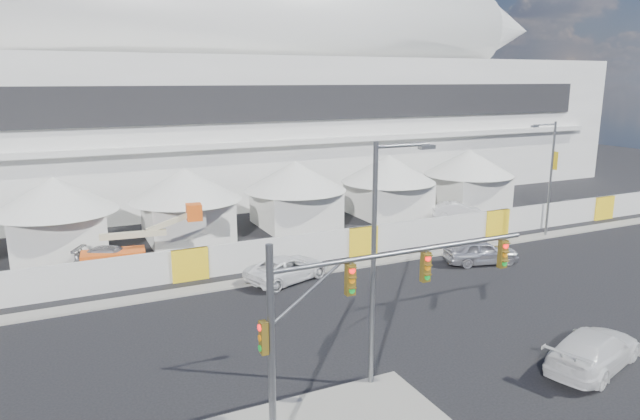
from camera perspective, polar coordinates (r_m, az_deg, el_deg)
name	(u,v)px	position (r m, az deg, el deg)	size (l,w,h in m)	color
ground	(407,364)	(25.61, 8.72, -15.00)	(160.00, 160.00, 0.00)	black
far_curb	(534,237)	(46.84, 20.57, -2.57)	(80.00, 1.20, 0.12)	gray
stadium	(263,102)	(63.91, -5.68, 10.69)	(80.00, 24.80, 21.98)	silver
tent_row	(243,193)	(45.51, -7.72, 1.72)	(53.40, 8.40, 5.40)	silver
hoarding_fence	(362,241)	(39.67, 4.26, -3.07)	(70.00, 0.25, 2.00)	silver
scaffold_tower	(549,126)	(80.57, 21.94, 7.83)	(4.40, 4.40, 12.00)	#595B60
sedan_silver	(481,251)	(39.16, 15.79, -4.01)	(4.88, 1.97, 1.66)	silver
pickup_curb	(288,268)	(34.74, -3.26, -5.84)	(5.44, 2.51, 1.51)	white
pickup_near	(594,349)	(27.28, 25.70, -12.45)	(5.70, 2.32, 1.66)	white
lot_car_a	(457,210)	(51.24, 13.51, -0.04)	(4.35, 1.52, 1.43)	silver
lot_car_b	(573,207)	(56.00, 23.94, 0.31)	(4.35, 1.75, 1.48)	black
lot_car_c	(113,258)	(39.22, -19.95, -4.49)	(4.80, 1.95, 1.39)	#ADADB1
traffic_mast	(335,327)	(18.81, 1.53, -11.63)	(10.16, 0.68, 7.04)	slate
streetlight_median	(379,249)	(21.79, 5.96, -3.87)	(2.66, 0.27, 9.60)	slate
streetlight_curb	(549,171)	(46.56, 21.96, 3.64)	(2.62, 0.59, 8.86)	slate
boom_lift	(125,252)	(38.97, -18.90, -3.98)	(7.79, 2.16, 3.91)	#F25A16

